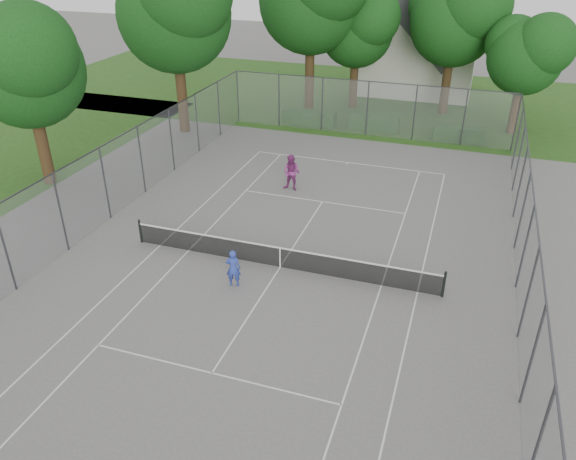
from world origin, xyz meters
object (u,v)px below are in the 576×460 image
(house, at_px, (421,36))
(woman_player, at_px, (292,173))
(tennis_net, at_px, (280,257))
(girl_player, at_px, (233,268))

(house, bearing_deg, woman_player, -99.26)
(tennis_net, bearing_deg, woman_player, 104.71)
(tennis_net, height_order, house, house)
(tennis_net, relative_size, woman_player, 6.79)
(woman_player, bearing_deg, tennis_net, -69.76)
(tennis_net, relative_size, girl_player, 8.37)
(woman_player, bearing_deg, girl_player, -80.32)
(girl_player, bearing_deg, tennis_net, -141.33)
(tennis_net, xyz_separation_m, house, (1.65, 29.19, 3.86))
(house, distance_m, woman_player, 22.44)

